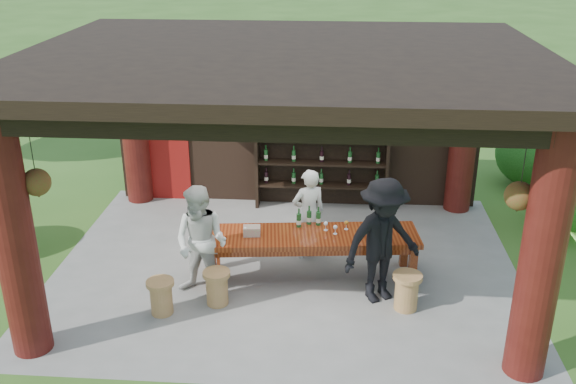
# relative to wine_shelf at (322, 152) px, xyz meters

# --- Properties ---
(ground) EXTENTS (90.00, 90.00, 0.00)m
(ground) POSITION_rel_wine_shelf_xyz_m (-0.50, -2.45, -1.12)
(ground) COLOR #2D5119
(ground) RESTS_ON ground
(pavilion) EXTENTS (7.50, 6.00, 3.60)m
(pavilion) POSITION_rel_wine_shelf_xyz_m (-0.51, -2.02, 1.01)
(pavilion) COLOR slate
(pavilion) RESTS_ON ground
(wine_shelf) EXTENTS (2.55, 0.39, 2.24)m
(wine_shelf) POSITION_rel_wine_shelf_xyz_m (0.00, 0.00, 0.00)
(wine_shelf) COLOR black
(wine_shelf) RESTS_ON ground
(tasting_table) EXTENTS (3.35, 1.18, 0.75)m
(tasting_table) POSITION_rel_wine_shelf_xyz_m (-0.07, -2.74, -0.49)
(tasting_table) COLOR #571D0C
(tasting_table) RESTS_ON ground
(stool_near_left) EXTENTS (0.40, 0.40, 0.53)m
(stool_near_left) POSITION_rel_wine_shelf_xyz_m (-1.42, -3.62, -0.84)
(stool_near_left) COLOR olive
(stool_near_left) RESTS_ON ground
(stool_near_right) EXTENTS (0.42, 0.42, 0.56)m
(stool_near_right) POSITION_rel_wine_shelf_xyz_m (1.32, -3.55, -0.83)
(stool_near_right) COLOR olive
(stool_near_right) RESTS_ON ground
(stool_far_left) EXTENTS (0.40, 0.40, 0.52)m
(stool_far_left) POSITION_rel_wine_shelf_xyz_m (-2.17, -3.92, -0.85)
(stool_far_left) COLOR olive
(stool_far_left) RESTS_ON ground
(host) EXTENTS (0.66, 0.56, 1.54)m
(host) POSITION_rel_wine_shelf_xyz_m (-0.16, -2.05, -0.35)
(host) COLOR silver
(host) RESTS_ON ground
(guest_woman) EXTENTS (1.00, 0.87, 1.73)m
(guest_woman) POSITION_rel_wine_shelf_xyz_m (-1.67, -3.37, -0.26)
(guest_woman) COLOR beige
(guest_woman) RESTS_ON ground
(guest_man) EXTENTS (1.42, 1.22, 1.91)m
(guest_man) POSITION_rel_wine_shelf_xyz_m (0.95, -3.30, -0.17)
(guest_man) COLOR black
(guest_man) RESTS_ON ground
(table_bottles) EXTENTS (0.38, 0.20, 0.31)m
(table_bottles) POSITION_rel_wine_shelf_xyz_m (-0.14, -2.43, -0.22)
(table_bottles) COLOR #194C1E
(table_bottles) RESTS_ON tasting_table
(table_glasses) EXTENTS (2.23, 0.41, 0.15)m
(table_glasses) POSITION_rel_wine_shelf_xyz_m (0.42, -2.69, -0.30)
(table_glasses) COLOR silver
(table_glasses) RESTS_ON tasting_table
(napkin_basket) EXTENTS (0.28, 0.21, 0.14)m
(napkin_basket) POSITION_rel_wine_shelf_xyz_m (-1.00, -2.83, -0.30)
(napkin_basket) COLOR #BF6672
(napkin_basket) RESTS_ON tasting_table
(shrubs) EXTENTS (14.31, 8.50, 1.36)m
(shrubs) POSITION_rel_wine_shelf_xyz_m (1.49, -1.45, -0.60)
(shrubs) COLOR #194C14
(shrubs) RESTS_ON ground
(trees) EXTENTS (21.49, 10.28, 4.80)m
(trees) POSITION_rel_wine_shelf_xyz_m (2.39, -1.24, 2.24)
(trees) COLOR #3F2819
(trees) RESTS_ON ground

